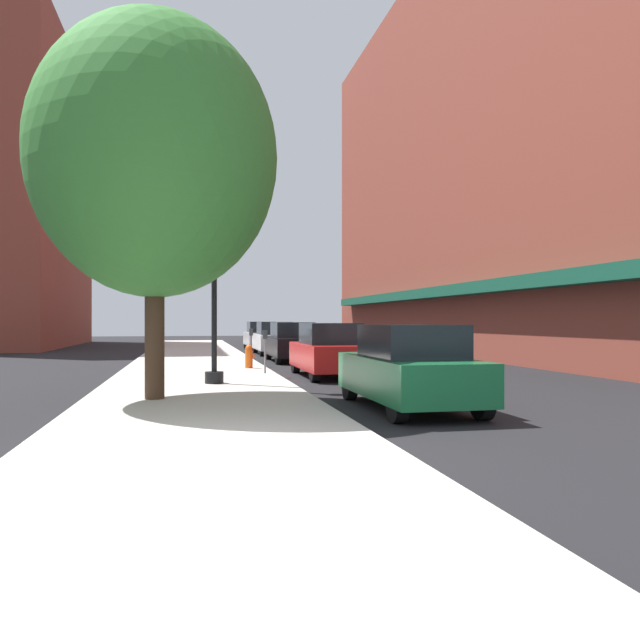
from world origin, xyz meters
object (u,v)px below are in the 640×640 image
object	(u,v)px
car_green	(409,368)
car_silver	(261,336)
car_red	(329,351)
tree_near	(155,157)
fire_hydrant	(249,356)
parking_meter_near	(265,346)
parking_meter_far	(251,341)
car_black	(292,342)
lamppost	(214,264)
car_white	(274,339)

from	to	relation	value
car_green	car_silver	world-z (taller)	same
car_green	car_red	size ratio (longest dim) A/B	1.00
tree_near	car_red	size ratio (longest dim) A/B	1.84
fire_hydrant	car_red	xyz separation A→B (m)	(2.23, -2.54, 0.29)
parking_meter_near	parking_meter_far	world-z (taller)	same
car_black	car_silver	size ratio (longest dim) A/B	1.00
car_red	car_silver	size ratio (longest dim) A/B	1.00
tree_near	car_black	xyz separation A→B (m)	(4.92, 12.63, -4.31)
car_black	fire_hydrant	bearing A→B (deg)	-117.20
lamppost	parking_meter_far	distance (m)	7.71
tree_near	car_green	bearing A→B (deg)	-19.30
car_green	car_white	xyz separation A→B (m)	(0.00, 19.97, 0.00)
fire_hydrant	parking_meter_far	world-z (taller)	parking_meter_far
car_red	parking_meter_near	bearing A→B (deg)	170.02
car_green	car_red	distance (m)	7.13
lamppost	tree_near	bearing A→B (deg)	-114.29
car_black	car_silver	bearing A→B (deg)	88.33
car_red	car_white	world-z (taller)	same
lamppost	tree_near	distance (m)	3.76
parking_meter_far	car_green	world-z (taller)	car_green
car_green	car_black	xyz separation A→B (m)	(0.00, 14.35, 0.00)
fire_hydrant	tree_near	distance (m)	9.57
lamppost	car_green	distance (m)	6.36
fire_hydrant	parking_meter_near	bearing A→B (deg)	-82.83
parking_meter_near	car_green	bearing A→B (deg)	-75.30
parking_meter_near	car_green	world-z (taller)	car_green
lamppost	car_red	distance (m)	4.97
parking_meter_near	car_white	xyz separation A→B (m)	(1.95, 12.54, -0.14)
car_black	car_white	bearing A→B (deg)	88.33
car_white	car_silver	xyz separation A→B (m)	(0.00, 5.71, 0.00)
car_black	car_silver	xyz separation A→B (m)	(0.00, 11.34, 0.00)
parking_meter_far	car_red	distance (m)	5.12
lamppost	parking_meter_far	xyz separation A→B (m)	(1.64, 7.19, -2.25)
parking_meter_far	car_black	size ratio (longest dim) A/B	0.30
parking_meter_far	car_red	bearing A→B (deg)	-67.58
car_green	car_silver	xyz separation A→B (m)	(0.00, 25.69, 0.00)
parking_meter_far	car_red	world-z (taller)	car_red
tree_near	car_white	size ratio (longest dim) A/B	1.84
car_green	car_black	size ratio (longest dim) A/B	1.00
parking_meter_far	car_green	xyz separation A→B (m)	(1.95, -11.86, -0.14)
fire_hydrant	car_black	bearing A→B (deg)	64.47
tree_near	car_white	distance (m)	19.39
car_silver	tree_near	bearing A→B (deg)	-103.17
car_green	car_black	world-z (taller)	same
fire_hydrant	car_white	size ratio (longest dim) A/B	0.18
parking_meter_far	car_silver	xyz separation A→B (m)	(1.95, 13.83, -0.14)
tree_near	parking_meter_near	bearing A→B (deg)	62.47
car_white	car_silver	distance (m)	5.71
parking_meter_near	car_silver	xyz separation A→B (m)	(1.95, 18.25, -0.14)
fire_hydrant	parking_meter_near	distance (m)	2.30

